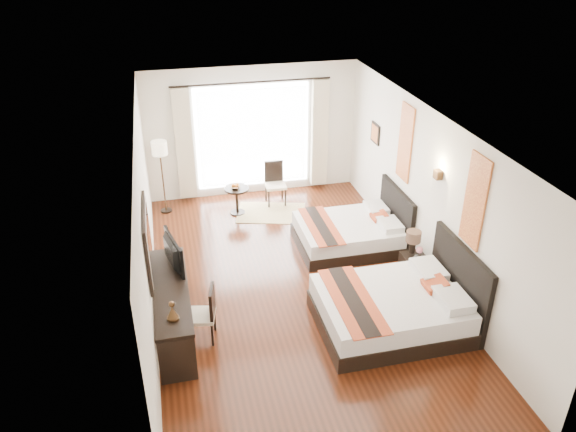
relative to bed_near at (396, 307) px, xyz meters
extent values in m
cube|color=#341509|center=(-1.22, 1.32, -0.32)|extent=(4.50, 7.50, 0.01)
cube|color=white|center=(-1.22, 1.32, 2.47)|extent=(4.50, 7.50, 0.02)
cube|color=silver|center=(1.02, 1.32, 1.08)|extent=(0.01, 7.50, 2.80)
cube|color=silver|center=(-3.47, 1.32, 1.08)|extent=(0.01, 7.50, 2.80)
cube|color=silver|center=(-1.22, 5.06, 1.08)|extent=(4.50, 0.01, 2.80)
cube|color=silver|center=(-1.22, -2.43, 1.08)|extent=(4.50, 0.01, 2.80)
cube|color=white|center=(-1.22, 5.05, 0.98)|extent=(2.40, 0.02, 2.20)
cube|color=white|center=(-1.22, 4.99, 0.98)|extent=(2.30, 0.02, 2.10)
cube|color=beige|center=(-2.67, 4.95, 0.96)|extent=(0.35, 0.14, 2.35)
cube|color=beige|center=(0.23, 4.95, 0.96)|extent=(0.35, 0.14, 2.35)
cube|color=maroon|center=(1.01, 0.00, 1.63)|extent=(0.03, 0.50, 1.35)
cube|color=maroon|center=(1.01, 2.35, 1.63)|extent=(0.03, 0.50, 1.35)
cube|color=#422C17|center=(0.97, 1.02, 1.60)|extent=(0.10, 0.14, 0.14)
cube|color=black|center=(-3.44, 0.63, 1.23)|extent=(0.04, 1.25, 0.95)
cube|color=white|center=(-3.42, 0.63, 1.23)|extent=(0.01, 1.12, 0.82)
cube|color=black|center=(-0.11, 0.00, -0.19)|extent=(2.09, 1.63, 0.25)
cube|color=silver|center=(-0.11, 0.00, 0.09)|extent=(2.03, 1.59, 0.31)
cube|color=black|center=(0.98, 0.00, 0.29)|extent=(0.08, 1.63, 1.22)
cube|color=#9A2E18|center=(-0.69, 0.00, 0.25)|extent=(0.56, 1.69, 0.02)
cube|color=black|center=(0.03, 2.35, -0.21)|extent=(1.81, 1.42, 0.22)
cube|color=silver|center=(0.03, 2.35, 0.04)|extent=(1.75, 1.38, 0.27)
cube|color=black|center=(0.98, 2.35, 0.21)|extent=(0.08, 1.42, 1.06)
cube|color=#9A2E18|center=(-0.48, 2.35, 0.18)|extent=(0.49, 1.48, 0.02)
cube|color=black|center=(0.76, 1.02, -0.09)|extent=(0.38, 0.47, 0.45)
cylinder|color=black|center=(0.73, 1.12, 0.29)|extent=(0.10, 0.10, 0.21)
cylinder|color=#3D2A1D|center=(0.73, 1.12, 0.48)|extent=(0.25, 0.25, 0.19)
imported|color=black|center=(0.77, 0.92, 0.26)|extent=(0.18, 0.18, 0.14)
cube|color=black|center=(-3.21, 0.63, 0.06)|extent=(0.50, 2.20, 0.76)
imported|color=black|center=(-3.19, 1.18, 0.68)|extent=(0.30, 0.85, 0.49)
cube|color=beige|center=(-2.84, 0.36, 0.09)|extent=(0.48, 0.48, 0.05)
cube|color=black|center=(-2.66, 0.32, 0.33)|extent=(0.12, 0.38, 0.45)
cylinder|color=black|center=(-3.18, 4.54, -0.30)|extent=(0.23, 0.23, 0.03)
cylinder|color=#422C17|center=(-3.18, 4.54, 0.36)|extent=(0.03, 0.03, 1.31)
cylinder|color=beige|center=(-3.18, 4.54, 1.09)|extent=(0.31, 0.31, 0.27)
cylinder|color=black|center=(-1.74, 4.11, -0.03)|extent=(0.50, 0.50, 0.57)
imported|color=#4B2C1A|center=(-1.77, 4.08, 0.28)|extent=(0.22, 0.22, 0.05)
cube|color=beige|center=(-0.88, 4.38, 0.10)|extent=(0.43, 0.43, 0.06)
cube|color=black|center=(-0.88, 4.56, 0.35)|extent=(0.39, 0.06, 0.46)
cube|color=tan|center=(-1.07, 3.95, -0.31)|extent=(1.59, 1.28, 0.01)
camera|label=1|loc=(-3.10, -6.14, 5.08)|focal=35.00mm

